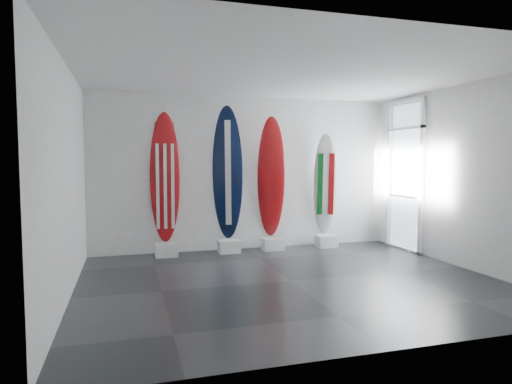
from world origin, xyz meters
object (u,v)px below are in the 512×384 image
object	(u,v)px
surfboard_navy	(228,173)
surfboard_italy	(325,185)
surfboard_usa	(165,178)
surfboard_swiss	(271,178)

from	to	relation	value
surfboard_navy	surfboard_italy	size ratio (longest dim) A/B	1.23
surfboard_italy	surfboard_usa	bearing A→B (deg)	-160.72
surfboard_navy	surfboard_swiss	xyz separation A→B (m)	(0.87, 0.00, -0.09)
surfboard_usa	surfboard_swiss	xyz separation A→B (m)	(2.05, 0.00, -0.02)
surfboard_swiss	surfboard_italy	size ratio (longest dim) A/B	1.15
surfboard_usa	surfboard_italy	xyz separation A→B (m)	(3.20, 0.00, -0.17)
surfboard_swiss	surfboard_italy	distance (m)	1.16
surfboard_navy	surfboard_italy	xyz separation A→B (m)	(2.02, 0.00, -0.24)
surfboard_navy	surfboard_usa	bearing A→B (deg)	-162.54
surfboard_usa	surfboard_navy	xyz separation A→B (m)	(1.18, 0.00, 0.07)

